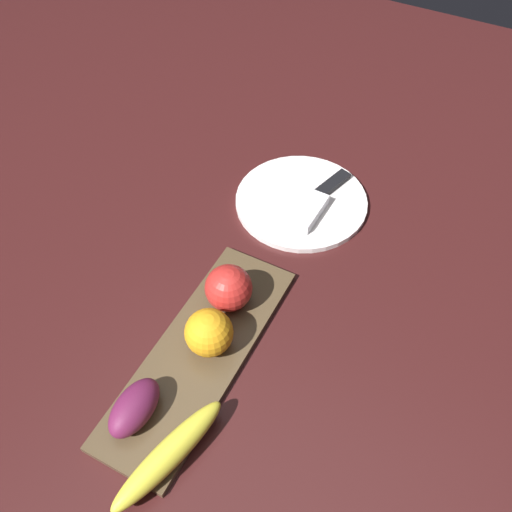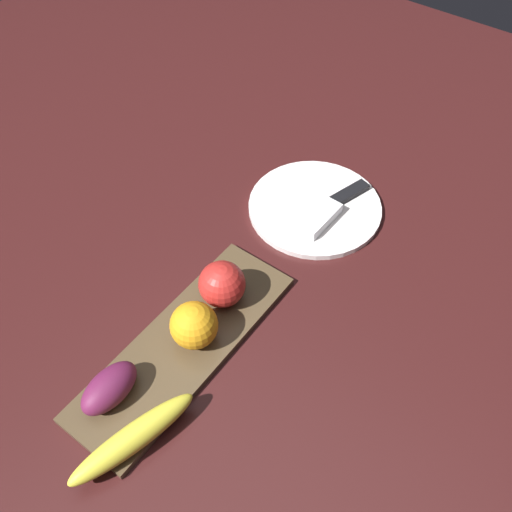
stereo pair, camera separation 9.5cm
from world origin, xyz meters
name	(u,v)px [view 1 (the left image)]	position (x,y,z in m)	size (l,w,h in m)	color
ground_plane	(230,351)	(0.00, 0.00, 0.00)	(2.40, 2.40, 0.00)	#381515
fruit_tray	(200,354)	(0.03, -0.04, 0.01)	(0.41, 0.13, 0.01)	#4E3D28
apple	(229,288)	(-0.07, -0.04, 0.05)	(0.08, 0.08, 0.08)	red
banana	(169,454)	(0.19, 0.01, 0.03)	(0.20, 0.04, 0.04)	yellow
orange_near_apple	(209,333)	(0.01, -0.03, 0.05)	(0.07, 0.07, 0.07)	orange
grape_bunch	(134,408)	(0.16, -0.06, 0.04)	(0.10, 0.05, 0.05)	#611C40
dinner_plate	(301,201)	(-0.35, -0.04, 0.01)	(0.25, 0.25, 0.01)	white
folded_napkin	(295,206)	(-0.32, -0.04, 0.02)	(0.09, 0.10, 0.02)	white
knife	(325,189)	(-0.39, -0.01, 0.02)	(0.18, 0.07, 0.01)	silver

